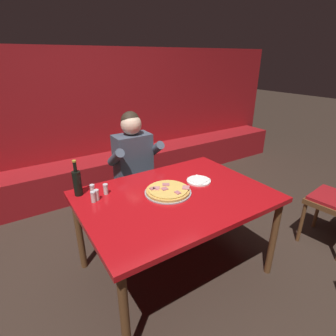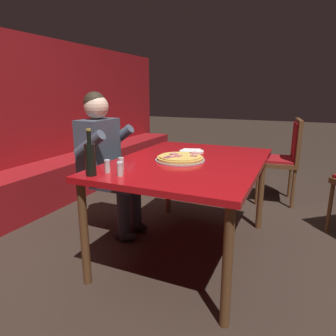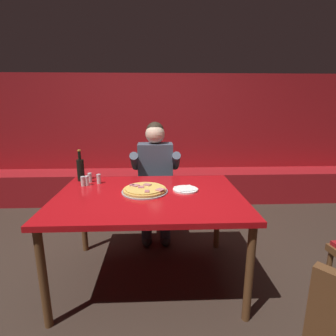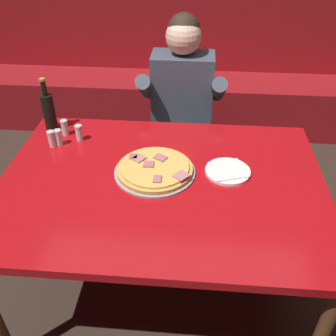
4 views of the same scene
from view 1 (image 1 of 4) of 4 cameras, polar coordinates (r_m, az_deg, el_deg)
The scene contains 12 objects.
ground_plane at distance 2.54m, azimuth 1.46°, elevation -21.05°, with size 24.00×24.00×0.00m, color #33261E.
booth_wall_panel at distance 3.91m, azimuth -16.90°, elevation 10.00°, with size 6.80×0.16×1.90m, color maroon.
booth_bench at distance 3.84m, azimuth -14.27°, elevation -1.32°, with size 6.46×0.48×0.46m, color maroon.
main_dining_table at distance 2.12m, azimuth 1.65°, elevation -7.40°, with size 1.47×1.07×0.76m.
pizza at distance 2.10m, azimuth 0.00°, elevation -4.97°, with size 0.38×0.38×0.05m.
plate_white_paper at distance 2.30m, azimuth 6.69°, elevation -2.74°, with size 0.21×0.21×0.02m.
beer_bottle at distance 2.15m, azimuth -19.15°, elevation -2.94°, with size 0.07×0.07×0.29m.
shaker_black_pepper at distance 2.15m, azimuth -16.10°, elevation -4.65°, with size 0.04×0.04×0.09m.
shaker_parmesan at distance 2.13m, azimuth -13.40°, elevation -4.58°, with size 0.04×0.04×0.09m.
shaker_red_pepper_flakes at distance 2.04m, azimuth -15.95°, elevation -6.15°, with size 0.04×0.04×0.09m.
shaker_oregano at distance 2.06m, azimuth -15.27°, elevation -5.77°, with size 0.04×0.04×0.09m.
diner_seated_blue_shirt at distance 2.75m, azimuth -6.79°, elevation 0.11°, with size 0.53×0.53×1.27m.
Camera 1 is at (-1.04, -1.50, 1.77)m, focal length 28.00 mm.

